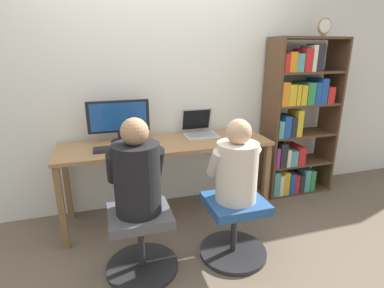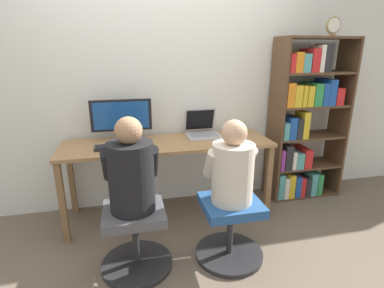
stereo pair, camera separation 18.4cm
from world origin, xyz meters
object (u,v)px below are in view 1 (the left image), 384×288
(office_chair_right, at_px, (234,226))
(desk_clock, at_px, (324,27))
(laptop, at_px, (199,130))
(person_at_monitor, at_px, (137,173))
(desktop_monitor, at_px, (119,119))
(keyboard, at_px, (119,148))
(person_at_laptop, at_px, (237,167))
(office_chair_left, at_px, (141,239))
(bookshelf, at_px, (296,122))

(office_chair_right, xyz_separation_m, desk_clock, (1.23, 0.75, 1.53))
(laptop, distance_m, person_at_monitor, 1.09)
(desktop_monitor, xyz_separation_m, office_chair_right, (0.77, -0.87, -0.71))
(laptop, distance_m, desk_clock, 1.58)
(desk_clock, bearing_deg, desktop_monitor, 176.66)
(laptop, relative_size, desk_clock, 1.87)
(keyboard, distance_m, person_at_laptop, 1.03)
(laptop, relative_size, office_chair_left, 0.60)
(keyboard, distance_m, office_chair_right, 1.15)
(bookshelf, bearing_deg, laptop, 178.24)
(office_chair_left, relative_size, person_at_laptop, 0.86)
(keyboard, distance_m, desk_clock, 2.27)
(laptop, bearing_deg, office_chair_left, -131.03)
(desktop_monitor, bearing_deg, office_chair_left, -86.68)
(laptop, relative_size, person_at_monitor, 0.48)
(office_chair_right, height_order, person_at_laptop, person_at_laptop)
(office_chair_right, relative_size, person_at_laptop, 0.86)
(office_chair_left, xyz_separation_m, desk_clock, (1.95, 0.71, 1.53))
(desktop_monitor, distance_m, bookshelf, 1.86)
(desktop_monitor, bearing_deg, laptop, -0.17)
(laptop, relative_size, keyboard, 0.76)
(laptop, distance_m, office_chair_left, 1.23)
(bookshelf, bearing_deg, keyboard, -174.34)
(desk_clock, bearing_deg, person_at_laptop, -148.76)
(keyboard, bearing_deg, laptop, 15.43)
(person_at_laptop, relative_size, desk_clock, 3.64)
(desktop_monitor, relative_size, office_chair_left, 1.04)
(desktop_monitor, distance_m, person_at_laptop, 1.18)
(office_chair_left, bearing_deg, person_at_monitor, 90.00)
(person_at_monitor, height_order, bookshelf, bookshelf)
(office_chair_right, bearing_deg, desktop_monitor, 131.40)
(laptop, xyz_separation_m, bookshelf, (1.09, -0.03, 0.01))
(person_at_monitor, bearing_deg, person_at_laptop, -3.32)
(keyboard, xyz_separation_m, office_chair_left, (0.08, -0.61, -0.51))
(bookshelf, bearing_deg, person_at_monitor, -156.45)
(office_chair_left, relative_size, desk_clock, 3.12)
(keyboard, relative_size, office_chair_right, 0.78)
(desktop_monitor, xyz_separation_m, office_chair_left, (0.05, -0.83, -0.71))
(desktop_monitor, distance_m, person_at_monitor, 0.85)
(person_at_monitor, bearing_deg, keyboard, 97.59)
(desktop_monitor, relative_size, person_at_laptop, 0.89)
(keyboard, relative_size, person_at_monitor, 0.62)
(person_at_monitor, xyz_separation_m, bookshelf, (1.81, 0.79, 0.04))
(keyboard, bearing_deg, office_chair_right, -39.00)
(office_chair_left, bearing_deg, laptop, 48.97)
(person_at_laptop, bearing_deg, office_chair_right, -90.00)
(keyboard, xyz_separation_m, person_at_laptop, (0.80, -0.64, -0.02))
(office_chair_right, distance_m, desk_clock, 2.10)
(person_at_laptop, height_order, desk_clock, desk_clock)
(keyboard, distance_m, bookshelf, 1.90)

